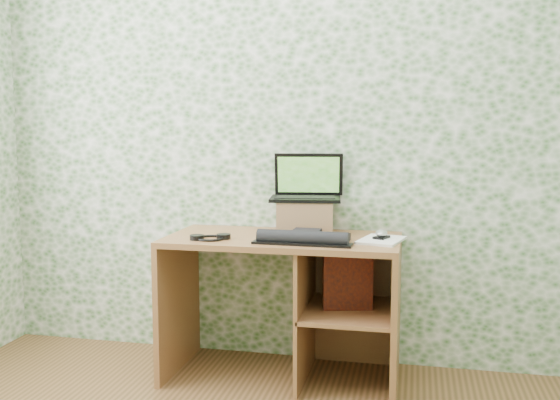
% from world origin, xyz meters
% --- Properties ---
extents(wall_back, '(3.50, 0.00, 3.50)m').
position_xyz_m(wall_back, '(0.00, 1.75, 1.30)').
color(wall_back, white).
rests_on(wall_back, ground).
extents(desk, '(1.20, 0.60, 0.75)m').
position_xyz_m(desk, '(0.08, 1.47, 0.48)').
color(desk, brown).
rests_on(desk, floor).
extents(riser, '(0.32, 0.28, 0.18)m').
position_xyz_m(riser, '(0.09, 1.58, 0.84)').
color(riser, '#966C43').
rests_on(riser, desk).
extents(laptop, '(0.40, 0.31, 0.25)m').
position_xyz_m(laptop, '(0.09, 1.62, 0.98)').
color(laptop, black).
rests_on(laptop, riser).
extents(keyboard, '(0.49, 0.26, 0.07)m').
position_xyz_m(keyboard, '(0.14, 1.32, 0.77)').
color(keyboard, black).
rests_on(keyboard, desk).
extents(headphones, '(0.20, 0.20, 0.03)m').
position_xyz_m(headphones, '(-0.34, 1.29, 0.76)').
color(headphones, black).
rests_on(headphones, desk).
extents(notepad, '(0.25, 0.31, 0.01)m').
position_xyz_m(notepad, '(0.51, 1.42, 0.76)').
color(notepad, white).
rests_on(notepad, desk).
extents(mouse, '(0.10, 0.11, 0.03)m').
position_xyz_m(mouse, '(0.50, 1.44, 0.78)').
color(mouse, '#B3B3B5').
rests_on(mouse, notepad).
extents(pen, '(0.03, 0.12, 0.01)m').
position_xyz_m(pen, '(0.53, 1.44, 0.77)').
color(pen, black).
rests_on(pen, notepad).
extents(red_box, '(0.26, 0.13, 0.30)m').
position_xyz_m(red_box, '(0.34, 1.44, 0.54)').
color(red_box, maroon).
rests_on(red_box, desk).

